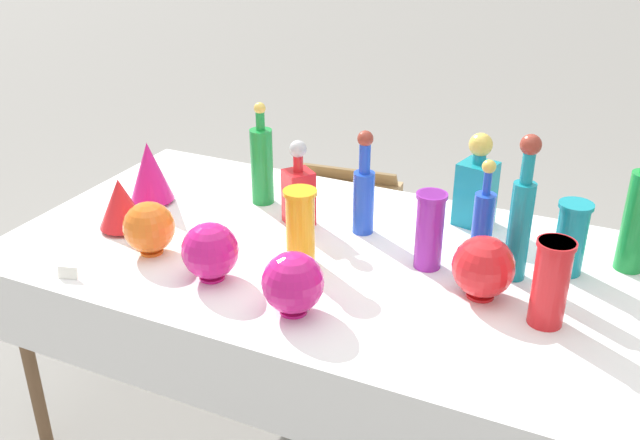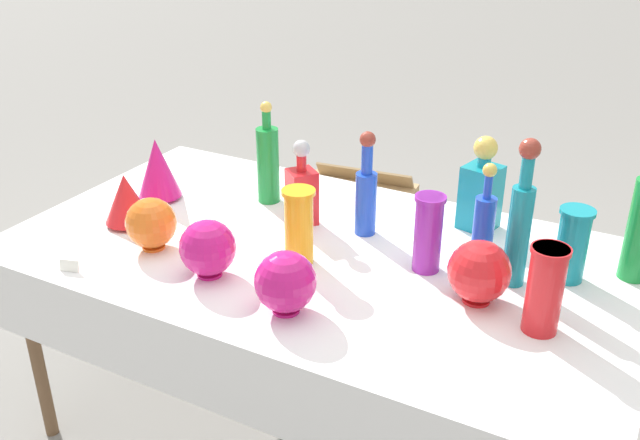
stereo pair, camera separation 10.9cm
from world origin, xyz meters
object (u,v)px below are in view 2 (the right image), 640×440
at_px(tall_bottle_1, 484,224).
at_px(slender_vase_3, 428,231).
at_px(tall_bottle_2, 366,193).
at_px(fluted_vase_0, 158,168).
at_px(square_decanter_0, 481,190).
at_px(square_decanter_1, 302,191).
at_px(tall_bottle_0, 520,221).
at_px(fluted_vase_1, 126,199).
at_px(slender_vase_0, 545,288).
at_px(round_bowl_3, 151,223).
at_px(slender_vase_1, 299,224).
at_px(round_bowl_1, 479,272).
at_px(round_bowl_2, 208,248).
at_px(cardboard_box_behind_left, 352,227).
at_px(round_bowl_0, 285,282).
at_px(tall_bottle_4, 268,162).
at_px(slender_vase_2, 572,243).

xyz_separation_m(tall_bottle_1, slender_vase_3, (-0.13, -0.12, -0.00)).
distance_m(tall_bottle_2, fluted_vase_0, 0.76).
relative_size(square_decanter_0, square_decanter_1, 1.09).
bearing_deg(tall_bottle_0, tall_bottle_2, 170.38).
height_order(tall_bottle_2, fluted_vase_1, tall_bottle_2).
bearing_deg(slender_vase_0, round_bowl_3, -173.98).
height_order(square_decanter_1, fluted_vase_0, square_decanter_1).
xyz_separation_m(slender_vase_1, round_bowl_1, (0.53, 0.04, -0.03)).
distance_m(slender_vase_3, round_bowl_2, 0.63).
bearing_deg(round_bowl_1, cardboard_box_behind_left, 127.72).
bearing_deg(tall_bottle_2, round_bowl_2, -121.60).
xyz_separation_m(tall_bottle_0, round_bowl_1, (-0.06, -0.14, -0.10)).
height_order(square_decanter_0, fluted_vase_0, square_decanter_0).
xyz_separation_m(slender_vase_0, slender_vase_1, (-0.71, 0.02, -0.00)).
relative_size(tall_bottle_1, cardboard_box_behind_left, 0.52).
bearing_deg(square_decanter_1, square_decanter_0, 24.79).
relative_size(tall_bottle_2, slender_vase_1, 1.47).
bearing_deg(round_bowl_3, round_bowl_0, -11.44).
xyz_separation_m(tall_bottle_2, fluted_vase_1, (-0.71, -0.31, -0.05)).
distance_m(slender_vase_3, cardboard_box_behind_left, 1.56).
relative_size(tall_bottle_2, round_bowl_3, 2.08).
bearing_deg(fluted_vase_0, tall_bottle_4, 25.30).
bearing_deg(tall_bottle_4, cardboard_box_behind_left, 97.78).
distance_m(square_decanter_1, slender_vase_0, 0.87).
bearing_deg(fluted_vase_0, slender_vase_1, -13.91).
height_order(tall_bottle_2, cardboard_box_behind_left, tall_bottle_2).
distance_m(tall_bottle_1, square_decanter_1, 0.60).
height_order(tall_bottle_1, slender_vase_3, tall_bottle_1).
bearing_deg(round_bowl_2, round_bowl_0, -11.17).
relative_size(slender_vase_1, fluted_vase_0, 1.05).
bearing_deg(slender_vase_1, round_bowl_0, -67.74).
height_order(slender_vase_1, fluted_vase_0, slender_vase_1).
xyz_separation_m(square_decanter_0, slender_vase_3, (-0.05, -0.34, -0.01)).
relative_size(square_decanter_0, slender_vase_2, 1.43).
bearing_deg(slender_vase_1, fluted_vase_1, -175.76).
xyz_separation_m(slender_vase_2, round_bowl_3, (-1.16, -0.41, -0.03)).
relative_size(slender_vase_1, round_bowl_2, 1.37).
xyz_separation_m(tall_bottle_4, round_bowl_2, (0.12, -0.52, -0.06)).
bearing_deg(square_decanter_0, fluted_vase_0, -163.70).
height_order(tall_bottle_0, round_bowl_2, tall_bottle_0).
height_order(tall_bottle_1, slender_vase_1, tall_bottle_1).
height_order(tall_bottle_0, fluted_vase_0, tall_bottle_0).
height_order(square_decanter_0, slender_vase_3, square_decanter_0).
height_order(square_decanter_0, slender_vase_0, square_decanter_0).
xyz_separation_m(fluted_vase_0, fluted_vase_1, (0.04, -0.21, -0.02)).
relative_size(slender_vase_3, round_bowl_3, 1.42).
bearing_deg(round_bowl_0, slender_vase_0, 20.76).
relative_size(slender_vase_0, slender_vase_2, 1.08).
distance_m(tall_bottle_0, fluted_vase_0, 1.25).
relative_size(round_bowl_0, round_bowl_1, 0.97).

